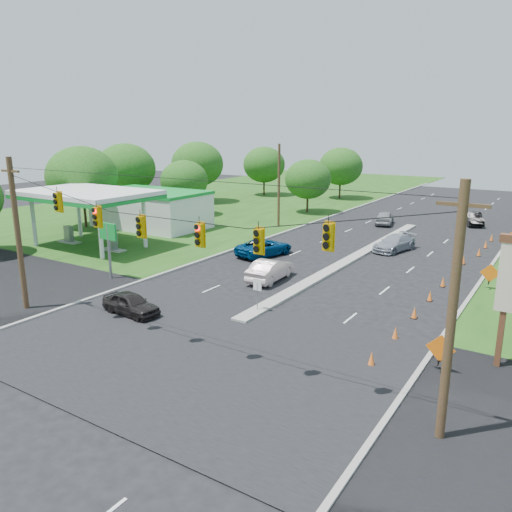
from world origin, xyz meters
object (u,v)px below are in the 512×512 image
Objects in this scene: black_sedan at (131,304)px; white_sedan at (270,270)px; gas_station at (141,206)px; blue_pickup at (264,247)px.

white_sedan is (3.30, 10.22, 0.12)m from black_sedan.
black_sedan is (17.65, -18.50, -1.92)m from gas_station.
black_sedan is at bearing 68.28° from white_sedan.
black_sedan is at bearing 105.40° from blue_pickup.
white_sedan reaches higher than black_sedan.
gas_station is 4.20× the size of white_sedan.
black_sedan is 0.72× the size of blue_pickup.
gas_station is at bearing -25.39° from white_sedan.
black_sedan is 16.09m from blue_pickup.
gas_station is at bearing 47.67° from black_sedan.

